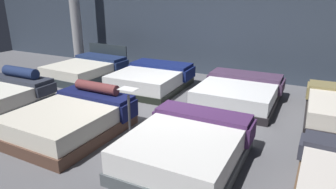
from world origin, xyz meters
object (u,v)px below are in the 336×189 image
(bed_2, at_px, (186,147))
(bed_6, at_px, (239,92))
(bed_4, at_px, (87,69))
(bed_1, at_px, (72,120))
(price_sign, at_px, (130,123))
(support_pillar, at_px, (75,11))
(bed_5, at_px, (151,79))

(bed_2, bearing_deg, bed_6, 89.06)
(bed_4, bearing_deg, bed_2, -30.78)
(bed_6, bearing_deg, bed_1, -127.46)
(price_sign, distance_m, support_pillar, 6.15)
(price_sign, xyz_separation_m, support_pillar, (-4.59, 3.84, 1.40))
(support_pillar, bearing_deg, price_sign, -39.92)
(bed_2, bearing_deg, bed_4, 146.19)
(bed_1, xyz_separation_m, bed_4, (-2.20, 2.88, -0.02))
(bed_1, height_order, bed_6, bed_1)
(bed_4, height_order, support_pillar, support_pillar)
(bed_1, height_order, price_sign, price_sign)
(bed_4, relative_size, bed_5, 1.04)
(bed_2, height_order, bed_5, bed_2)
(bed_4, bearing_deg, support_pillar, 142.04)
(bed_2, relative_size, bed_6, 0.95)
(bed_5, relative_size, price_sign, 2.20)
(bed_6, xyz_separation_m, support_pillar, (-5.68, 1.21, 1.52))
(bed_6, distance_m, price_sign, 2.85)
(support_pillar, bearing_deg, bed_1, -48.80)
(bed_5, relative_size, support_pillar, 0.58)
(bed_2, height_order, price_sign, price_sign)
(bed_4, distance_m, support_pillar, 2.31)
(price_sign, relative_size, support_pillar, 0.26)
(bed_2, bearing_deg, price_sign, 171.01)
(bed_2, height_order, bed_4, bed_4)
(bed_2, bearing_deg, support_pillar, 144.39)
(bed_6, xyz_separation_m, price_sign, (-1.09, -2.64, 0.12))
(bed_2, relative_size, price_sign, 2.09)
(bed_6, relative_size, support_pillar, 0.57)
(price_sign, bearing_deg, bed_6, 67.57)
(bed_5, bearing_deg, bed_4, 177.41)
(bed_1, relative_size, bed_6, 0.96)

